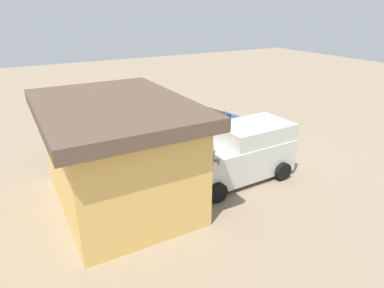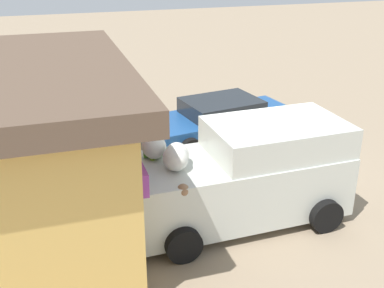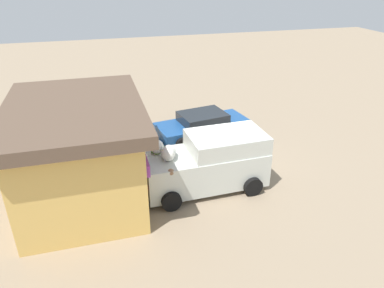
% 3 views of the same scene
% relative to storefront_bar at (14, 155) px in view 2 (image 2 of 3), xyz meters
% --- Properties ---
extents(ground_plane, '(60.00, 60.00, 0.00)m').
position_rel_storefront_bar_xyz_m(ground_plane, '(0.78, -5.34, -1.72)').
color(ground_plane, gray).
extents(storefront_bar, '(6.02, 4.30, 3.34)m').
position_rel_storefront_bar_xyz_m(storefront_bar, '(0.00, 0.00, 0.00)').
color(storefront_bar, '#E0B259').
rests_on(storefront_bar, ground_plane).
extents(delivery_van, '(2.31, 4.83, 2.92)m').
position_rel_storefront_bar_xyz_m(delivery_van, '(-0.65, -4.24, -0.71)').
color(delivery_van, silver).
rests_on(delivery_van, ground_plane).
extents(parked_sedan, '(2.70, 4.53, 1.16)m').
position_rel_storefront_bar_xyz_m(parked_sedan, '(3.51, -5.35, -1.17)').
color(parked_sedan, '#1E4C8C').
rests_on(parked_sedan, ground_plane).
extents(vendor_standing, '(0.47, 0.49, 1.66)m').
position_rel_storefront_bar_xyz_m(vendor_standing, '(-0.02, -2.63, -0.76)').
color(vendor_standing, '#726047').
rests_on(vendor_standing, ground_plane).
extents(customer_bending, '(0.73, 0.59, 1.45)m').
position_rel_storefront_bar_xyz_m(customer_bending, '(-1.24, -2.78, -0.84)').
color(customer_bending, '#4C4C51').
rests_on(customer_bending, ground_plane).
extents(unloaded_banana_pile, '(0.94, 0.93, 0.49)m').
position_rel_storefront_bar_xyz_m(unloaded_banana_pile, '(-0.77, -0.91, -1.49)').
color(unloaded_banana_pile, silver).
rests_on(unloaded_banana_pile, ground_plane).
extents(paint_bucket, '(0.26, 0.26, 0.34)m').
position_rel_storefront_bar_xyz_m(paint_bucket, '(2.77, -3.15, -1.55)').
color(paint_bucket, blue).
rests_on(paint_bucket, ground_plane).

